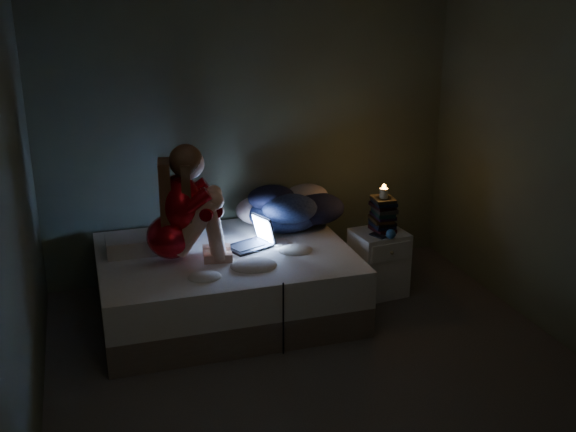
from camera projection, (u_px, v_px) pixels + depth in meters
name	position (u px, v px, depth m)	size (l,w,h in m)	color
floor	(325.00, 377.00, 4.63)	(3.60, 3.80, 0.02)	#3D3836
wall_back	(251.00, 128.00, 5.92)	(3.60, 0.02, 2.60)	#525E47
wall_front	(515.00, 340.00, 2.47)	(3.60, 0.02, 2.60)	#525E47
wall_left	(12.00, 220.00, 3.69)	(0.02, 3.80, 2.60)	#525E47
bed	(226.00, 282.00, 5.41)	(1.92, 1.44, 0.53)	beige
pillow	(135.00, 244.00, 5.30)	(0.43, 0.31, 0.13)	silver
woman	(169.00, 204.00, 5.01)	(0.55, 0.36, 0.89)	maroon
laptop	(249.00, 233.00, 5.36)	(0.35, 0.25, 0.25)	black
clothes_pile	(285.00, 206.00, 5.76)	(0.66, 0.53, 0.39)	#161F3D
nightstand	(378.00, 263.00, 5.76)	(0.41, 0.37, 0.55)	silver
book_stack	(383.00, 213.00, 5.65)	(0.19, 0.25, 0.30)	black
candle	(384.00, 191.00, 5.58)	(0.07, 0.07, 0.08)	beige
phone	(377.00, 235.00, 5.57)	(0.07, 0.14, 0.01)	black
blue_orb	(389.00, 234.00, 5.50)	(0.08, 0.08, 0.08)	#2A5E97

